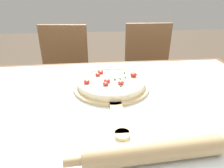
# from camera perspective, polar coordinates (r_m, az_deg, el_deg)

# --- Properties ---
(dining_table) EXTENTS (1.44, 0.97, 0.72)m
(dining_table) POSITION_cam_1_polar(r_m,az_deg,el_deg) (0.85, 1.90, -10.83)
(dining_table) COLOR brown
(dining_table) RESTS_ON ground_plane
(towel_cloth) EXTENTS (1.36, 0.89, 0.00)m
(towel_cloth) POSITION_cam_1_polar(r_m,az_deg,el_deg) (0.80, 1.99, -5.38)
(towel_cloth) COLOR silver
(towel_cloth) RESTS_ON dining_table
(pizza_peel) EXTENTS (0.34, 0.53, 0.01)m
(pizza_peel) POSITION_cam_1_polar(r_m,az_deg,el_deg) (0.89, -0.05, -1.17)
(pizza_peel) COLOR tan
(pizza_peel) RESTS_ON towel_cloth
(pizza) EXTENTS (0.31, 0.31, 0.04)m
(pizza) POSITION_cam_1_polar(r_m,az_deg,el_deg) (0.90, -0.21, 0.56)
(pizza) COLOR beige
(pizza) RESTS_ON pizza_peel
(rolling_pin) EXTENTS (0.46, 0.08, 0.06)m
(rolling_pin) POSITION_cam_1_polar(r_m,az_deg,el_deg) (0.56, 11.90, -18.29)
(rolling_pin) COLOR tan
(rolling_pin) RESTS_ON towel_cloth
(chair_left) EXTENTS (0.44, 0.44, 0.88)m
(chair_left) POSITION_cam_1_polar(r_m,az_deg,el_deg) (1.68, -13.53, 3.01)
(chair_left) COLOR brown
(chair_left) RESTS_ON ground_plane
(chair_right) EXTENTS (0.42, 0.42, 0.88)m
(chair_right) POSITION_cam_1_polar(r_m,az_deg,el_deg) (1.73, 10.30, 4.00)
(chair_right) COLOR brown
(chair_right) RESTS_ON ground_plane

